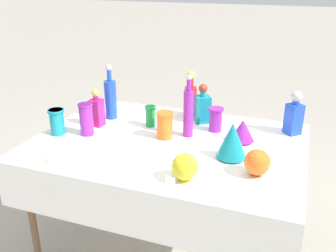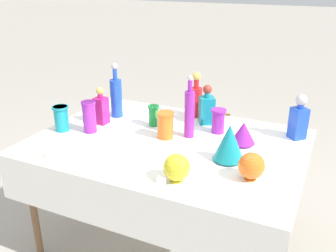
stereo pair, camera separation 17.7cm
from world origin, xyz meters
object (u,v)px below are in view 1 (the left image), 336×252
(square_decanter_1, at_px, (97,110))
(slender_vase_0, at_px, (216,118))
(round_bowl_0, at_px, (185,167))
(slender_vase_3, at_px, (165,124))
(slender_vase_1, at_px, (150,115))
(fluted_vase_0, at_px, (232,140))
(tall_bottle_1, at_px, (111,98))
(tall_bottle_2, at_px, (188,112))
(round_bowl_1, at_px, (257,162))
(slender_vase_2, at_px, (57,121))
(slender_vase_4, at_px, (86,118))
(fluted_vase_1, at_px, (242,130))
(square_decanter_0, at_px, (203,107))
(tall_bottle_0, at_px, (191,98))
(cardboard_box_behind_left, at_px, (198,138))
(square_decanter_2, at_px, (294,115))

(square_decanter_1, xyz_separation_m, slender_vase_0, (0.77, 0.18, -0.02))
(square_decanter_1, relative_size, round_bowl_0, 1.76)
(slender_vase_3, bearing_deg, slender_vase_1, 137.10)
(fluted_vase_0, bearing_deg, slender_vase_1, 155.22)
(tall_bottle_1, distance_m, tall_bottle_2, 0.61)
(slender_vase_0, relative_size, round_bowl_1, 1.10)
(tall_bottle_2, relative_size, square_decanter_1, 1.55)
(slender_vase_2, height_order, round_bowl_1, slender_vase_2)
(round_bowl_0, bearing_deg, slender_vase_4, 156.46)
(tall_bottle_2, height_order, round_bowl_0, tall_bottle_2)
(slender_vase_1, bearing_deg, fluted_vase_1, -3.60)
(slender_vase_1, distance_m, slender_vase_4, 0.42)
(round_bowl_1, bearing_deg, slender_vase_2, 175.50)
(slender_vase_2, relative_size, round_bowl_1, 1.16)
(slender_vase_0, relative_size, round_bowl_0, 1.09)
(tall_bottle_1, bearing_deg, slender_vase_4, -91.23)
(slender_vase_4, bearing_deg, square_decanter_0, 35.96)
(tall_bottle_2, xyz_separation_m, fluted_vase_0, (0.32, -0.21, -0.05))
(round_bowl_1, bearing_deg, slender_vase_4, 171.75)
(tall_bottle_1, bearing_deg, fluted_vase_1, -5.21)
(tall_bottle_0, bearing_deg, fluted_vase_0, -53.95)
(round_bowl_1, bearing_deg, tall_bottle_2, 143.09)
(cardboard_box_behind_left, bearing_deg, square_decanter_1, -106.01)
(tall_bottle_1, relative_size, slender_vase_1, 2.74)
(tall_bottle_2, xyz_separation_m, slender_vase_0, (0.14, 0.14, -0.08))
(tall_bottle_1, relative_size, round_bowl_0, 2.67)
(square_decanter_1, bearing_deg, fluted_vase_0, -9.92)
(square_decanter_1, relative_size, fluted_vase_1, 1.73)
(tall_bottle_2, distance_m, round_bowl_1, 0.60)
(square_decanter_2, height_order, cardboard_box_behind_left, square_decanter_2)
(cardboard_box_behind_left, bearing_deg, slender_vase_1, -91.12)
(square_decanter_2, relative_size, slender_vase_1, 2.01)
(square_decanter_1, relative_size, round_bowl_1, 1.78)
(slender_vase_1, bearing_deg, square_decanter_2, 12.26)
(tall_bottle_2, distance_m, fluted_vase_0, 0.38)
(square_decanter_1, xyz_separation_m, slender_vase_2, (-0.16, -0.21, -0.02))
(tall_bottle_0, relative_size, slender_vase_3, 1.96)
(slender_vase_3, xyz_separation_m, round_bowl_1, (0.60, -0.28, -0.01))
(square_decanter_0, xyz_separation_m, fluted_vase_0, (0.29, -0.47, -0.00))
(square_decanter_2, xyz_separation_m, round_bowl_1, (-0.14, -0.62, -0.06))
(round_bowl_1, xyz_separation_m, cardboard_box_behind_left, (-0.74, 1.57, -0.65))
(slender_vase_1, bearing_deg, slender_vase_4, -140.48)
(round_bowl_0, xyz_separation_m, cardboard_box_behind_left, (-0.41, 1.74, -0.65))
(square_decanter_1, xyz_separation_m, round_bowl_1, (1.10, -0.31, -0.03))
(slender_vase_1, bearing_deg, square_decanter_0, 31.81)
(square_decanter_0, relative_size, slender_vase_3, 1.63)
(slender_vase_4, bearing_deg, slender_vase_3, 14.22)
(slender_vase_4, distance_m, fluted_vase_1, 0.97)
(square_decanter_2, relative_size, slender_vase_2, 1.71)
(round_bowl_1, bearing_deg, tall_bottle_0, 128.70)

